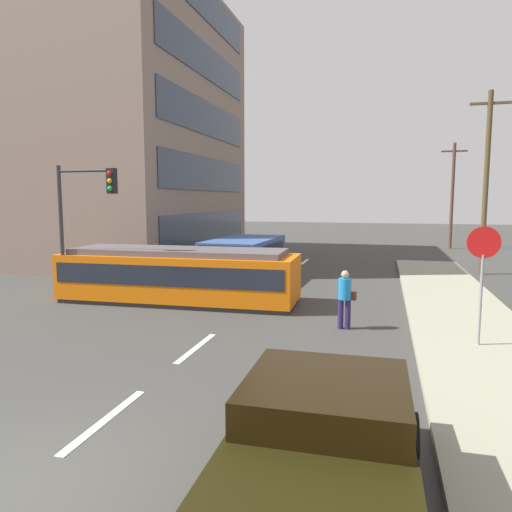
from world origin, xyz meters
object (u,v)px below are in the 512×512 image
(pedestrian_crossing, at_px, (345,296))
(pickup_truck_parked, at_px, (320,461))
(city_bus, at_px, (244,256))
(utility_pole_mid, at_px, (486,180))
(stop_sign, at_px, (483,261))
(utility_pole_far, at_px, (452,194))
(traffic_light_mast, at_px, (82,208))
(streetcar_tram, at_px, (179,274))

(pedestrian_crossing, distance_m, pickup_truck_parked, 8.46)
(city_bus, relative_size, utility_pole_mid, 0.61)
(stop_sign, xyz_separation_m, utility_pole_far, (2.51, 25.52, 1.84))
(stop_sign, distance_m, traffic_light_mast, 12.46)
(pickup_truck_parked, relative_size, utility_pole_mid, 0.58)
(streetcar_tram, xyz_separation_m, city_bus, (0.97, 5.03, 0.09))
(streetcar_tram, relative_size, traffic_light_mast, 1.77)
(pickup_truck_parked, bearing_deg, traffic_light_mast, 135.15)
(pedestrian_crossing, distance_m, utility_pole_far, 25.29)
(city_bus, distance_m, utility_pole_far, 20.62)
(streetcar_tram, xyz_separation_m, pickup_truck_parked, (6.40, -10.57, -0.19))
(city_bus, xyz_separation_m, traffic_light_mast, (-3.90, -6.30, 2.27))
(pickup_truck_parked, bearing_deg, city_bus, 109.22)
(pedestrian_crossing, relative_size, pickup_truck_parked, 0.33)
(pedestrian_crossing, xyz_separation_m, stop_sign, (3.31, -1.11, 1.25))
(streetcar_tram, relative_size, utility_pole_far, 1.10)
(streetcar_tram, xyz_separation_m, utility_pole_far, (11.83, 22.30, 3.04))
(streetcar_tram, height_order, traffic_light_mast, traffic_light_mast)
(pedestrian_crossing, bearing_deg, stop_sign, -18.50)
(stop_sign, bearing_deg, traffic_light_mast, 170.98)
(city_bus, bearing_deg, traffic_light_mast, -121.78)
(pedestrian_crossing, distance_m, utility_pole_mid, 13.48)
(streetcar_tram, height_order, utility_pole_far, utility_pole_far)
(traffic_light_mast, relative_size, utility_pole_far, 0.62)
(pedestrian_crossing, xyz_separation_m, utility_pole_mid, (5.67, 11.69, 3.60))
(streetcar_tram, bearing_deg, utility_pole_far, 62.05)
(pedestrian_crossing, height_order, traffic_light_mast, traffic_light_mast)
(streetcar_tram, xyz_separation_m, traffic_light_mast, (-2.94, -1.27, 2.35))
(pedestrian_crossing, height_order, utility_pole_far, utility_pole_far)
(utility_pole_mid, bearing_deg, traffic_light_mast, -143.42)
(streetcar_tram, relative_size, city_bus, 1.60)
(utility_pole_mid, distance_m, utility_pole_far, 12.74)
(streetcar_tram, distance_m, traffic_light_mast, 3.97)
(city_bus, distance_m, pickup_truck_parked, 16.52)
(city_bus, bearing_deg, streetcar_tram, -100.89)
(pickup_truck_parked, distance_m, traffic_light_mast, 13.42)
(traffic_light_mast, height_order, utility_pole_mid, utility_pole_mid)
(streetcar_tram, bearing_deg, traffic_light_mast, -156.54)
(utility_pole_far, bearing_deg, traffic_light_mast, -122.06)
(stop_sign, bearing_deg, utility_pole_mid, 79.53)
(streetcar_tram, bearing_deg, stop_sign, -19.06)
(stop_sign, bearing_deg, streetcar_tram, 160.94)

